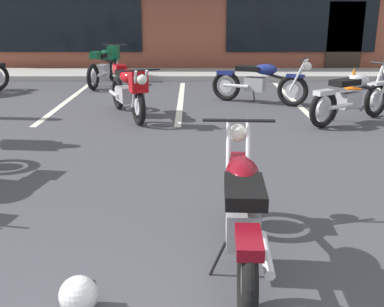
# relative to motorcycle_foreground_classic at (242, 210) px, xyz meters

# --- Properties ---
(ground_plane) EXTENTS (80.00, 80.00, 0.00)m
(ground_plane) POSITION_rel_motorcycle_foreground_classic_xyz_m (-0.63, 1.84, -0.46)
(ground_plane) COLOR #3D3D42
(sidewalk_kerb) EXTENTS (22.00, 1.80, 0.14)m
(sidewalk_kerb) POSITION_rel_motorcycle_foreground_classic_xyz_m (-0.63, 10.42, -0.39)
(sidewalk_kerb) COLOR #A8A59E
(sidewalk_kerb) RESTS_ON ground_plane
(brick_storefront_building) EXTENTS (18.09, 6.26, 3.78)m
(brick_storefront_building) POSITION_rel_motorcycle_foreground_classic_xyz_m (-0.63, 14.35, 1.43)
(brick_storefront_building) COLOR brown
(brick_storefront_building) RESTS_ON ground_plane
(painted_stall_lines) EXTENTS (9.94, 4.80, 0.01)m
(painted_stall_lines) POSITION_rel_motorcycle_foreground_classic_xyz_m (-0.63, 6.82, -0.46)
(painted_stall_lines) COLOR silver
(painted_stall_lines) RESTS_ON ground_plane
(motorcycle_foreground_classic) EXTENTS (0.66, 2.11, 0.98)m
(motorcycle_foreground_classic) POSITION_rel_motorcycle_foreground_classic_xyz_m (0.00, 0.00, 0.00)
(motorcycle_foreground_classic) COLOR black
(motorcycle_foreground_classic) RESTS_ON ground_plane
(motorcycle_black_cruiser) EXTENTS (1.96, 1.17, 0.98)m
(motorcycle_black_cruiser) POSITION_rel_motorcycle_foreground_classic_xyz_m (1.03, 6.47, 0.00)
(motorcycle_black_cruiser) COLOR black
(motorcycle_black_cruiser) RESTS_ON ground_plane
(motorcycle_silver_naked) EXTENTS (1.10, 2.00, 0.98)m
(motorcycle_silver_naked) POSITION_rel_motorcycle_foreground_classic_xyz_m (-1.53, 5.13, 0.07)
(motorcycle_silver_naked) COLOR black
(motorcycle_silver_naked) RESTS_ON ground_plane
(motorcycle_green_cafe_racer) EXTENTS (1.83, 1.42, 0.98)m
(motorcycle_green_cafe_racer) POSITION_rel_motorcycle_foreground_classic_xyz_m (2.42, 4.81, 0.00)
(motorcycle_green_cafe_racer) COLOR black
(motorcycle_green_cafe_racer) RESTS_ON ground_plane
(motorcycle_orange_scrambler) EXTENTS (0.77, 2.09, 0.98)m
(motorcycle_orange_scrambler) POSITION_rel_motorcycle_foreground_classic_xyz_m (-2.62, 8.93, 0.07)
(motorcycle_orange_scrambler) COLOR black
(motorcycle_orange_scrambler) RESTS_ON ground_plane
(helmet_on_pavement) EXTENTS (0.26, 0.26, 0.26)m
(helmet_on_pavement) POSITION_rel_motorcycle_foreground_classic_xyz_m (-1.13, -0.61, -0.33)
(helmet_on_pavement) COLOR silver
(helmet_on_pavement) RESTS_ON ground_plane
(traffic_cone) EXTENTS (0.34, 0.34, 0.53)m
(traffic_cone) POSITION_rel_motorcycle_foreground_classic_xyz_m (3.59, 8.30, -0.20)
(traffic_cone) COLOR orange
(traffic_cone) RESTS_ON ground_plane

